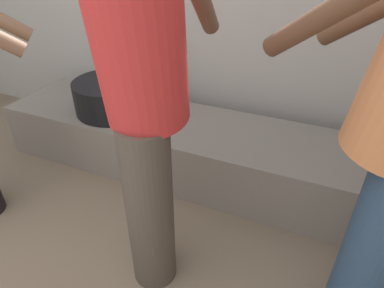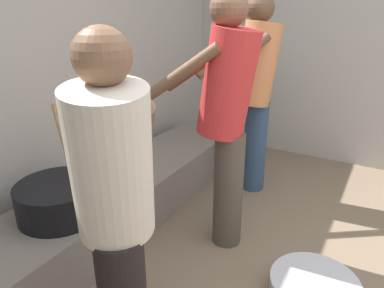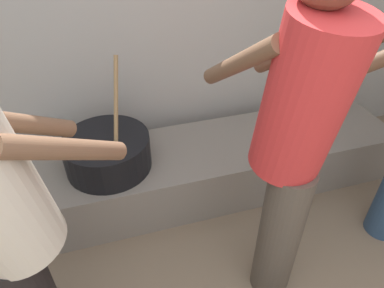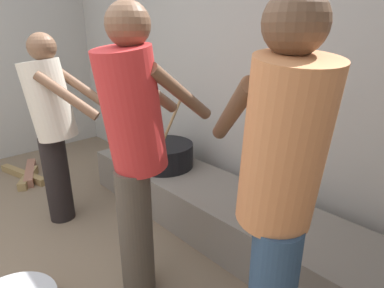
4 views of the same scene
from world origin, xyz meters
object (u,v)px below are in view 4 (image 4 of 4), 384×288
(cook_in_red_shirt, at_px, (135,143))
(cook_in_cream_shirt, at_px, (52,121))
(cooking_pot_main, at_px, (165,155))
(cook_in_orange_shirt, at_px, (279,188))

(cook_in_red_shirt, bearing_deg, cook_in_cream_shirt, -177.79)
(cooking_pot_main, height_order, cook_in_red_shirt, cook_in_red_shirt)
(cooking_pot_main, distance_m, cook_in_red_shirt, 1.16)
(cook_in_cream_shirt, bearing_deg, cook_in_orange_shirt, 4.66)
(cooking_pot_main, bearing_deg, cook_in_cream_shirt, -114.17)
(cook_in_orange_shirt, distance_m, cook_in_cream_shirt, 1.91)
(cooking_pot_main, relative_size, cook_in_cream_shirt, 0.44)
(cooking_pot_main, distance_m, cook_in_orange_shirt, 1.74)
(cooking_pot_main, height_order, cook_in_orange_shirt, cook_in_orange_shirt)
(cooking_pot_main, relative_size, cook_in_orange_shirt, 0.40)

